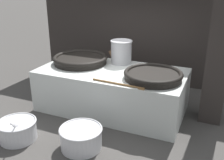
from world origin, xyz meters
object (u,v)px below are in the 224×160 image
object	(u,v)px
giant_wok_near	(80,59)
stock_pot	(121,51)
prep_bowl_meat	(81,137)
cook	(119,64)
giant_wok_far	(153,75)
prep_bowl_vegetables	(17,129)

from	to	relation	value
giant_wok_near	stock_pot	distance (m)	1.08
giant_wok_near	stock_pot	bearing A→B (deg)	23.59
prep_bowl_meat	cook	bearing A→B (deg)	97.43
cook	giant_wok_far	bearing A→B (deg)	136.11
giant_wok_near	giant_wok_far	xyz separation A→B (m)	(2.03, -0.39, -0.01)
cook	prep_bowl_vegetables	xyz separation A→B (m)	(-0.95, -3.21, -0.57)
giant_wok_far	prep_bowl_meat	distance (m)	2.03
stock_pot	cook	bearing A→B (deg)	115.72
giant_wok_far	prep_bowl_vegetables	size ratio (longest dim) A/B	1.42
giant_wok_far	cook	distance (m)	1.98
giant_wok_near	giant_wok_far	size ratio (longest dim) A/B	1.09
giant_wok_far	prep_bowl_meat	size ratio (longest dim) A/B	1.54
stock_pot	prep_bowl_meat	world-z (taller)	stock_pot
cook	prep_bowl_meat	xyz separation A→B (m)	(0.39, -2.96, -0.56)
cook	prep_bowl_vegetables	world-z (taller)	cook
giant_wok_far	prep_bowl_vegetables	bearing A→B (deg)	-141.93
giant_wok_far	prep_bowl_vegetables	world-z (taller)	giant_wok_far
giant_wok_near	prep_bowl_meat	world-z (taller)	giant_wok_near
giant_wok_far	giant_wok_near	bearing A→B (deg)	169.24
prep_bowl_vegetables	prep_bowl_meat	bearing A→B (deg)	10.80
prep_bowl_meat	stock_pot	bearing A→B (deg)	92.39
giant_wok_far	prep_bowl_meat	bearing A→B (deg)	-121.94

